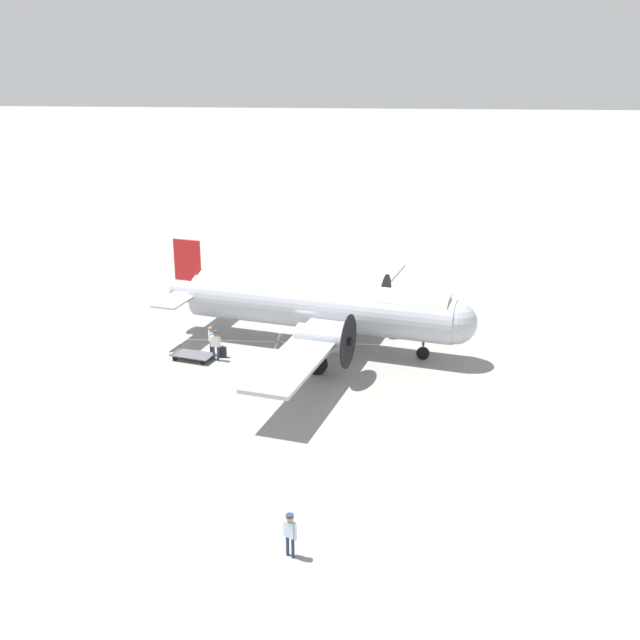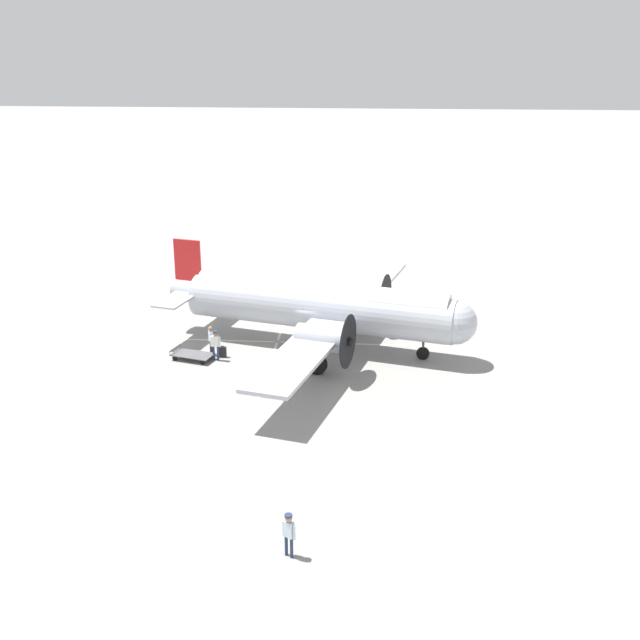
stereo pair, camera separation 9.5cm
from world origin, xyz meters
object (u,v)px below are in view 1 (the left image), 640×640
Objects in this scene: crew_foreground at (290,530)px; ramp_agent at (215,342)px; suitcase_near_door at (223,352)px; baggage_cart at (192,355)px; passenger_boarding at (211,338)px; airliner_main at (327,306)px.

ramp_agent is (-5.88, 16.98, 0.02)m from crew_foreground.
suitcase_near_door is 1.65m from baggage_cart.
passenger_boarding is 0.76m from ramp_agent.
passenger_boarding is (-6.25, 17.64, 0.01)m from crew_foreground.
ramp_agent reaches higher than suitcase_near_door.
passenger_boarding reaches higher than crew_foreground.
baggage_cart is at bearing -84.44° from passenger_boarding.
airliner_main is 13.32× the size of crew_foreground.
airliner_main is at bearing 18.59° from suitcase_near_door.
suitcase_near_door is (0.65, -0.22, -0.75)m from passenger_boarding.
crew_foreground is at bearing -50.92° from baggage_cart.
crew_foreground is 0.97× the size of passenger_boarding.
passenger_boarding is (-6.26, -1.67, -1.41)m from airliner_main.
baggage_cart is at bearing -174.67° from ramp_agent.
ramp_agent reaches higher than baggage_cart.
airliner_main reaches higher than baggage_cart.
crew_foreground is (-0.01, -19.31, -1.42)m from airliner_main.
airliner_main is 8.92× the size of baggage_cart.
ramp_agent is (-5.89, -2.33, -1.39)m from airliner_main.
ramp_agent is at bearing 17.13° from baggage_cart.
passenger_boarding is 1.01m from suitcase_near_door.
crew_foreground is at bearing -11.20° from passenger_boarding.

